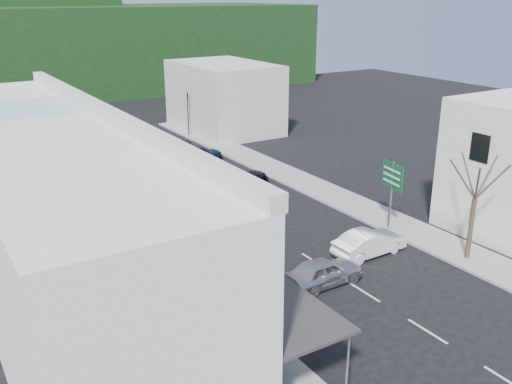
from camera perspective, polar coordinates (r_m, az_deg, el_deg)
name	(u,v)px	position (r m, az deg, el deg)	size (l,w,h in m)	color
ground	(314,261)	(31.37, 5.84, -6.89)	(120.00, 120.00, 0.00)	black
sidewalk_left	(119,227)	(36.30, -13.54, -3.46)	(3.00, 52.00, 0.15)	gray
sidewalk_right	(313,186)	(42.92, 5.69, 0.58)	(3.00, 52.00, 0.15)	gray
shopfront_row	(47,208)	(29.24, -20.17, -1.51)	(8.25, 30.00, 8.00)	silver
distant_block_right	(224,97)	(60.25, -3.22, 9.46)	(8.00, 12.00, 7.00)	#B7B2A8
hillside	(26,46)	(88.92, -22.04, 13.42)	(80.00, 26.00, 14.00)	black
bus	(178,189)	(38.01, -7.83, 0.33)	(2.50, 11.60, 3.10)	yellow
car_silver	(323,272)	(28.74, 6.75, -7.95)	(1.80, 4.40, 1.40)	#ACACB1
car_white	(369,243)	(32.28, 11.27, -5.02)	(1.80, 4.40, 1.40)	silver
car_red	(211,254)	(30.51, -4.50, -6.18)	(1.90, 4.60, 1.40)	maroon
car_black_near	(235,177)	(42.77, -2.07, 1.48)	(1.84, 4.50, 1.40)	black
car_navy_mid	(197,154)	(49.24, -5.87, 3.80)	(1.80, 4.40, 1.40)	#0F1733
car_black_far	(148,165)	(46.55, -10.71, 2.64)	(1.80, 4.40, 1.40)	black
car_navy_far	(167,143)	(53.11, -8.91, 4.82)	(1.84, 4.50, 1.40)	#0F1733
pedestrian_left	(172,277)	(27.73, -8.44, -8.41)	(0.60, 0.40, 1.70)	black
direction_sign	(391,197)	(35.15, 13.33, -0.49)	(0.55, 1.99, 4.40)	#0D522E
street_tree	(475,199)	(32.08, 21.03, -0.67)	(2.66, 2.66, 7.08)	#3B2D23
traffic_signal	(188,114)	(58.11, -6.80, 7.71)	(0.76, 0.99, 4.45)	black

